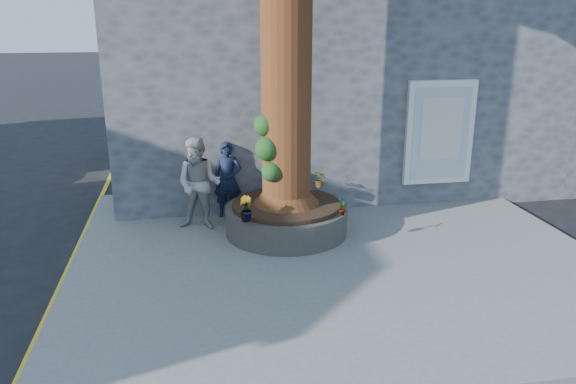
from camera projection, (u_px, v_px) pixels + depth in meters
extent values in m
plane|color=black|center=(258.00, 290.00, 8.75)|extent=(120.00, 120.00, 0.00)
cube|color=slate|center=(335.00, 254.00, 9.92)|extent=(9.00, 8.00, 0.12)
cube|color=yellow|center=(66.00, 276.00, 9.19)|extent=(0.10, 30.00, 0.01)
cube|color=#484A4D|center=(316.00, 57.00, 15.01)|extent=(10.00, 8.00, 6.00)
cube|color=white|center=(439.00, 133.00, 11.90)|extent=(1.50, 0.12, 2.20)
cube|color=silver|center=(441.00, 133.00, 11.84)|extent=(1.25, 0.04, 1.95)
cube|color=silver|center=(442.00, 129.00, 11.79)|extent=(0.90, 0.02, 1.30)
cylinder|color=black|center=(286.00, 220.00, 10.65)|extent=(2.30, 2.30, 0.52)
cylinder|color=black|center=(286.00, 205.00, 10.56)|extent=(2.04, 2.04, 0.08)
cone|color=#432310|center=(286.00, 185.00, 10.44)|extent=(1.24, 1.24, 0.70)
sphere|color=#163D14|center=(267.00, 149.00, 9.96)|extent=(0.44, 0.44, 0.44)
sphere|color=#163D14|center=(272.00, 172.00, 10.00)|extent=(0.36, 0.36, 0.36)
sphere|color=#163D14|center=(265.00, 125.00, 9.95)|extent=(0.40, 0.40, 0.40)
imported|color=#121A32|center=(228.00, 180.00, 11.36)|extent=(0.62, 0.45, 1.56)
imported|color=#A5A39E|center=(199.00, 184.00, 10.68)|extent=(1.04, 0.91, 1.79)
cube|color=white|center=(238.00, 211.00, 11.49)|extent=(0.21, 0.13, 0.28)
imported|color=gray|center=(342.00, 205.00, 9.83)|extent=(0.22, 0.23, 0.36)
imported|color=gray|center=(246.00, 209.00, 9.54)|extent=(0.33, 0.33, 0.44)
imported|color=gray|center=(246.00, 211.00, 9.55)|extent=(0.27, 0.27, 0.36)
imported|color=gray|center=(320.00, 179.00, 11.43)|extent=(0.39, 0.40, 0.34)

